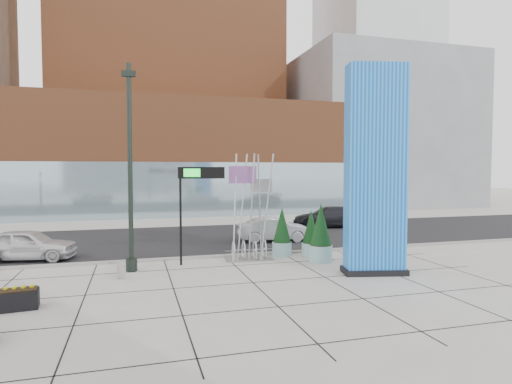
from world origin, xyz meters
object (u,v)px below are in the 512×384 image
object	(u,v)px
public_art_sculpture	(249,232)
overhead_street_sign	(197,181)
concrete_bollard	(122,271)
blue_pylon	(375,174)
lamp_post	(130,187)
car_white_west	(28,245)
car_silver_mid	(274,230)

from	to	relation	value
public_art_sculpture	overhead_street_sign	xyz separation A→B (m)	(-2.51, -0.20, 2.48)
public_art_sculpture	concrete_bollard	xyz separation A→B (m)	(-5.79, -2.06, -1.03)
concrete_bollard	overhead_street_sign	bearing A→B (deg)	29.57
blue_pylon	concrete_bollard	xyz separation A→B (m)	(-10.08, 1.93, -3.85)
public_art_sculpture	concrete_bollard	size ratio (longest dim) A/B	8.20
lamp_post	car_white_west	world-z (taller)	lamp_post
lamp_post	car_white_west	xyz separation A→B (m)	(-4.76, 3.54, -2.84)
concrete_bollard	blue_pylon	bearing A→B (deg)	-10.85
blue_pylon	car_silver_mid	bearing A→B (deg)	112.15
overhead_street_sign	car_silver_mid	bearing A→B (deg)	50.88
overhead_street_sign	public_art_sculpture	bearing A→B (deg)	12.86
concrete_bollard	car_white_west	bearing A→B (deg)	132.10
car_white_west	lamp_post	bearing A→B (deg)	-116.52
blue_pylon	car_silver_mid	distance (m)	9.45
blue_pylon	lamp_post	distance (m)	10.26
car_white_west	car_silver_mid	size ratio (longest dim) A/B	1.01
public_art_sculpture	car_white_west	distance (m)	10.58
concrete_bollard	car_silver_mid	world-z (taller)	car_silver_mid
blue_pylon	public_art_sculpture	bearing A→B (deg)	149.56
lamp_post	concrete_bollard	xyz separation A→B (m)	(-0.37, -1.32, -3.27)
blue_pylon	car_white_west	xyz separation A→B (m)	(-14.47, 6.79, -3.41)
lamp_post	car_silver_mid	size ratio (longest dim) A/B	2.01
lamp_post	public_art_sculpture	xyz separation A→B (m)	(5.42, 0.74, -2.25)
public_art_sculpture	overhead_street_sign	world-z (taller)	public_art_sculpture
car_white_west	blue_pylon	bearing A→B (deg)	-105.03
blue_pylon	public_art_sculpture	world-z (taller)	blue_pylon
concrete_bollard	public_art_sculpture	bearing A→B (deg)	19.58
lamp_post	car_white_west	size ratio (longest dim) A/B	1.99
public_art_sculpture	concrete_bollard	world-z (taller)	public_art_sculpture
lamp_post	concrete_bollard	bearing A→B (deg)	-105.53
public_art_sculpture	car_silver_mid	xyz separation A→B (m)	(2.81, 4.69, -0.62)
public_art_sculpture	car_silver_mid	distance (m)	5.50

